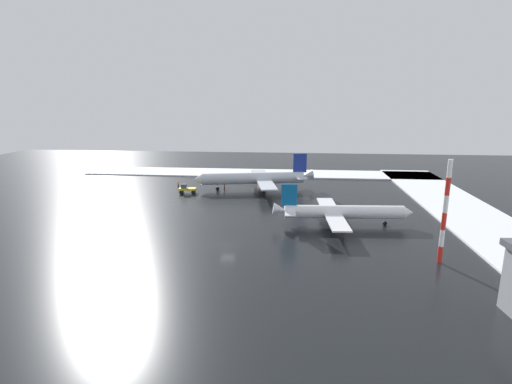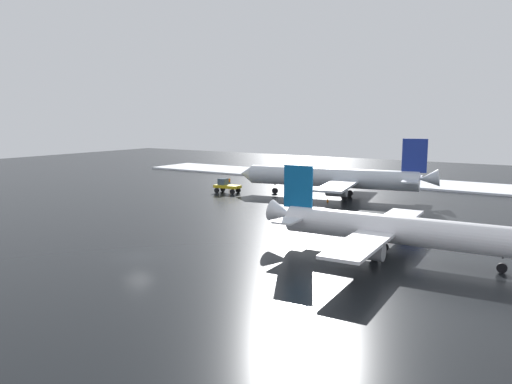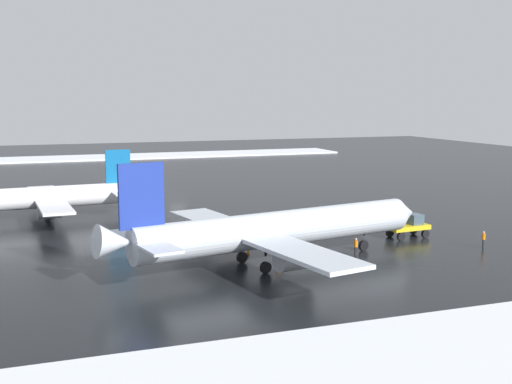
% 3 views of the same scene
% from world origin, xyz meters
% --- Properties ---
extents(ground_plane, '(240.00, 240.00, 0.00)m').
position_xyz_m(ground_plane, '(0.00, 0.00, 0.00)').
color(ground_plane, black).
extents(snow_bank_right, '(14.00, 116.00, 0.39)m').
position_xyz_m(snow_bank_right, '(67.00, 0.00, 0.19)').
color(snow_bank_right, white).
rests_on(snow_bank_right, ground_plane).
extents(airplane_distant_tail, '(27.99, 33.47, 9.99)m').
position_xyz_m(airplane_distant_tail, '(43.23, -1.08, 3.30)').
color(airplane_distant_tail, silver).
rests_on(airplane_distant_tail, ground_plane).
extents(airplane_foreground_jet, '(23.53, 28.37, 8.42)m').
position_xyz_m(airplane_foreground_jet, '(13.19, -21.02, 2.78)').
color(airplane_foreground_jet, white).
rests_on(airplane_foreground_jet, ground_plane).
extents(pushback_tug, '(2.61, 4.76, 2.50)m').
position_xyz_m(pushback_tug, '(37.37, 17.22, 1.28)').
color(pushback_tug, gold).
rests_on(pushback_tug, ground_plane).
extents(ground_crew_by_nose_gear, '(0.36, 0.36, 1.71)m').
position_xyz_m(ground_crew_by_nose_gear, '(42.64, 7.75, 0.97)').
color(ground_crew_by_nose_gear, black).
rests_on(ground_crew_by_nose_gear, ground_plane).
extents(ground_crew_near_tug, '(0.36, 0.36, 1.71)m').
position_xyz_m(ground_crew_near_tug, '(44.16, 21.48, 0.97)').
color(ground_crew_near_tug, black).
rests_on(ground_crew_near_tug, ground_plane).
extents(antenna_mast, '(0.70, 0.70, 16.40)m').
position_xyz_m(antenna_mast, '(-4.58, -34.44, 8.20)').
color(antenna_mast, red).
rests_on(antenna_mast, ground_plane).
extents(traffic_cone_near_nose, '(0.36, 0.36, 0.55)m').
position_xyz_m(traffic_cone_near_nose, '(38.65, -1.85, 0.28)').
color(traffic_cone_near_nose, orange).
rests_on(traffic_cone_near_nose, ground_plane).
extents(traffic_cone_mid_line, '(0.36, 0.36, 0.55)m').
position_xyz_m(traffic_cone_mid_line, '(45.10, -1.28, 0.28)').
color(traffic_cone_mid_line, orange).
rests_on(traffic_cone_mid_line, ground_plane).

